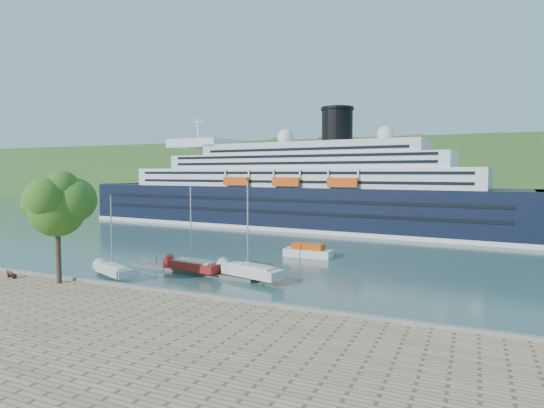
{
  "coord_description": "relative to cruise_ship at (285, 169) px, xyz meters",
  "views": [
    {
      "loc": [
        31.56,
        -34.01,
        12.1
      ],
      "look_at": [
        2.88,
        30.0,
        7.19
      ],
      "focal_mm": 30.0,
      "sensor_mm": 36.0,
      "label": 1
    }
  ],
  "objects": [
    {
      "name": "ground",
      "position": [
        6.83,
        -58.91,
        -12.79
      ],
      "size": [
        400.0,
        400.0,
        0.0
      ],
      "primitive_type": "plane",
      "color": "#305654",
      "rests_on": "ground"
    },
    {
      "name": "far_hillside",
      "position": [
        6.83,
        86.09,
        -0.79
      ],
      "size": [
        400.0,
        50.0,
        24.0
      ],
      "primitive_type": "cube",
      "color": "#315D25",
      "rests_on": "ground"
    },
    {
      "name": "quay_coping",
      "position": [
        6.83,
        -59.11,
        -11.64
      ],
      "size": [
        220.0,
        0.5,
        0.3
      ],
      "primitive_type": "cube",
      "color": "slate",
      "rests_on": "promenade"
    },
    {
      "name": "cruise_ship",
      "position": [
        0.0,
        0.0,
        0.0
      ],
      "size": [
        114.84,
        25.41,
        25.58
      ],
      "primitive_type": null,
      "rotation": [
        0.0,
        0.0,
        -0.08
      ],
      "color": "black",
      "rests_on": "ground"
    },
    {
      "name": "park_bench",
      "position": [
        -5.81,
        -61.17,
        -11.35
      ],
      "size": [
        1.47,
        0.86,
        0.88
      ],
      "primitive_type": null,
      "rotation": [
        0.0,
        0.0,
        -0.23
      ],
      "color": "#422113",
      "rests_on": "promenade"
    },
    {
      "name": "promenade_tree",
      "position": [
        0.46,
        -60.62,
        -5.71
      ],
      "size": [
        7.34,
        7.34,
        12.15
      ],
      "primitive_type": null,
      "color": "#2B641A",
      "rests_on": "promenade"
    },
    {
      "name": "floating_pontoon",
      "position": [
        7.42,
        -47.34,
        -12.59
      ],
      "size": [
        18.07,
        3.83,
        0.4
      ],
      "primitive_type": null,
      "rotation": [
        0.0,
        0.0,
        -0.09
      ],
      "color": "slate",
      "rests_on": "ground"
    },
    {
      "name": "sailboat_white_near",
      "position": [
        1.05,
        -53.64,
        -8.28
      ],
      "size": [
        7.2,
        4.45,
        9.02
      ],
      "primitive_type": null,
      "rotation": [
        0.0,
        0.0,
        -0.39
      ],
      "color": "silver",
      "rests_on": "ground"
    },
    {
      "name": "sailboat_red",
      "position": [
        8.26,
        -48.13,
        -7.81
      ],
      "size": [
        7.95,
        3.39,
        9.95
      ],
      "primitive_type": null,
      "rotation": [
        0.0,
        0.0,
        -0.17
      ],
      "color": "maroon",
      "rests_on": "ground"
    },
    {
      "name": "sailboat_white_far",
      "position": [
        15.99,
        -48.45,
        -7.47
      ],
      "size": [
        8.55,
        4.35,
        10.64
      ],
      "primitive_type": null,
      "rotation": [
        0.0,
        0.0,
        -0.26
      ],
      "color": "silver",
      "rests_on": "ground"
    },
    {
      "name": "tender_launch",
      "position": [
        16.82,
        -32.15,
        -11.82
      ],
      "size": [
        7.1,
        2.68,
        1.94
      ],
      "primitive_type": null,
      "rotation": [
        0.0,
        0.0,
        -0.04
      ],
      "color": "#D6480C",
      "rests_on": "ground"
    }
  ]
}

